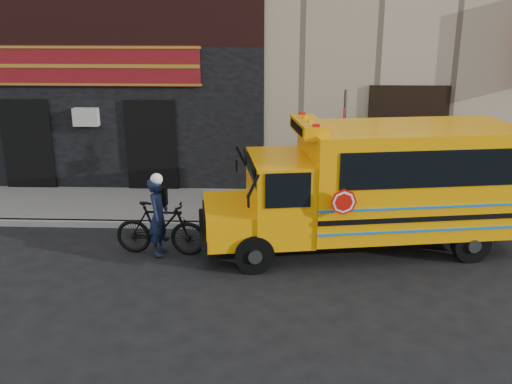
{
  "coord_description": "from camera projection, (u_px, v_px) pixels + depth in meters",
  "views": [
    {
      "loc": [
        0.42,
        -10.4,
        5.03
      ],
      "look_at": [
        -0.08,
        1.85,
        1.18
      ],
      "focal_mm": 40.0,
      "sensor_mm": 36.0,
      "label": 1
    }
  ],
  "objects": [
    {
      "name": "sign_pole",
      "position": [
        343.0,
        151.0,
        13.92
      ],
      "size": [
        0.1,
        0.29,
        3.3
      ],
      "color": "#39403B",
      "rests_on": "ground"
    },
    {
      "name": "ground",
      "position": [
        256.0,
        275.0,
        11.44
      ],
      "size": [
        120.0,
        120.0,
        0.0
      ],
      "primitive_type": "plane",
      "color": "black",
      "rests_on": "ground"
    },
    {
      "name": "cyclist",
      "position": [
        159.0,
        219.0,
        12.15
      ],
      "size": [
        0.47,
        0.66,
        1.69
      ],
      "primitive_type": "imported",
      "rotation": [
        0.0,
        0.0,
        1.46
      ],
      "color": "black",
      "rests_on": "ground"
    },
    {
      "name": "school_bus",
      "position": [
        378.0,
        183.0,
        12.37
      ],
      "size": [
        7.15,
        3.2,
        2.92
      ],
      "color": "black",
      "rests_on": "ground"
    },
    {
      "name": "curb",
      "position": [
        260.0,
        226.0,
        13.9
      ],
      "size": [
        40.0,
        0.2,
        0.15
      ],
      "primitive_type": "cube",
      "color": "gray",
      "rests_on": "ground"
    },
    {
      "name": "bicycle",
      "position": [
        160.0,
        228.0,
        12.3
      ],
      "size": [
        2.02,
        0.71,
        1.19
      ],
      "primitive_type": "imported",
      "rotation": [
        0.0,
        0.0,
        1.49
      ],
      "color": "black",
      "rests_on": "ground"
    },
    {
      "name": "sidewalk",
      "position": [
        262.0,
        206.0,
        15.33
      ],
      "size": [
        40.0,
        3.0,
        0.15
      ],
      "primitive_type": "cube",
      "color": "#64605D",
      "rests_on": "ground"
    }
  ]
}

